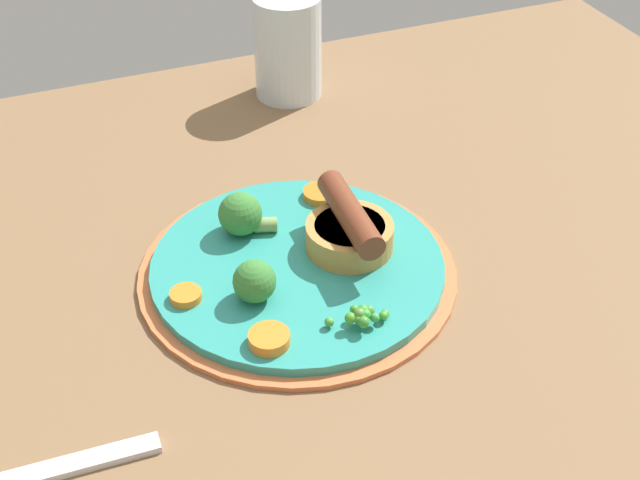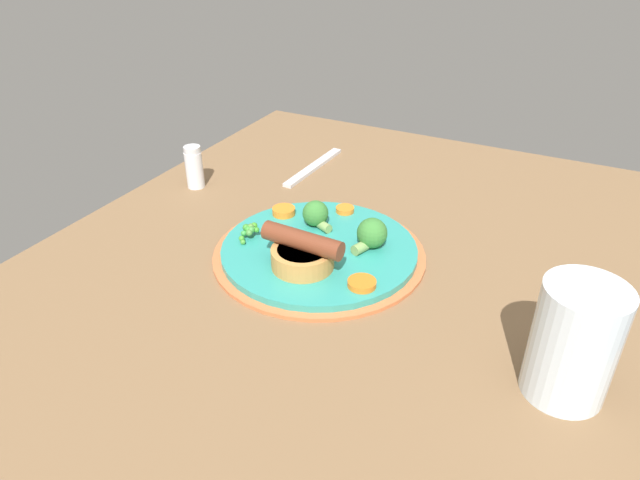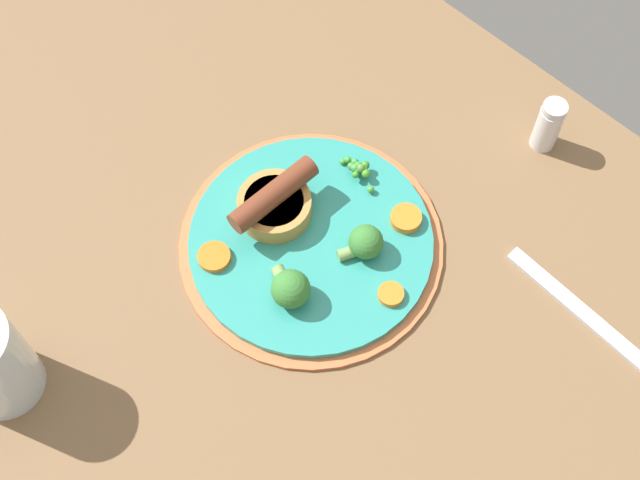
{
  "view_description": "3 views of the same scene",
  "coord_description": "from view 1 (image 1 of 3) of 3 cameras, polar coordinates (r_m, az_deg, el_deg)",
  "views": [
    {
      "loc": [
        -26.09,
        -61.21,
        54.26
      ],
      "look_at": [
        -3.27,
        -4.3,
        6.91
      ],
      "focal_mm": 50.0,
      "sensor_mm": 36.0,
      "label": 1
    },
    {
      "loc": [
        52.4,
        25.86,
        44.32
      ],
      "look_at": [
        -3.16,
        -2.44,
        6.77
      ],
      "focal_mm": 32.0,
      "sensor_mm": 36.0,
      "label": 2
    },
    {
      "loc": [
        -36.44,
        27.29,
        88.18
      ],
      "look_at": [
        -6.59,
        -3.47,
        6.4
      ],
      "focal_mm": 50.0,
      "sensor_mm": 36.0,
      "label": 3
    }
  ],
  "objects": [
    {
      "name": "carrot_slice_4",
      "position": [
        0.76,
        -8.59,
        -3.54
      ],
      "size": [
        3.49,
        3.49,
        0.75
      ],
      "primitive_type": "cylinder",
      "rotation": [
        0.0,
        0.0,
        1.93
      ],
      "color": "orange",
      "rests_on": "dinner_plate"
    },
    {
      "name": "dining_table",
      "position": [
        0.85,
        0.97,
        -0.74
      ],
      "size": [
        110.0,
        80.0,
        3.0
      ],
      "primitive_type": "cube",
      "color": "brown",
      "rests_on": "ground"
    },
    {
      "name": "broccoli_floret_far",
      "position": [
        0.82,
        -5.03,
        1.63
      ],
      "size": [
        5.43,
        4.06,
        4.06
      ],
      "rotation": [
        0.0,
        0.0,
        2.81
      ],
      "color": "#387A33",
      "rests_on": "dinner_plate"
    },
    {
      "name": "broccoli_floret_near",
      "position": [
        0.75,
        -4.2,
        -2.63
      ],
      "size": [
        3.75,
        4.87,
        3.68
      ],
      "rotation": [
        0.0,
        0.0,
        4.26
      ],
      "color": "#387A33",
      "rests_on": "dinner_plate"
    },
    {
      "name": "fork",
      "position": [
        0.67,
        -17.94,
        -14.16
      ],
      "size": [
        18.05,
        2.34,
        0.6
      ],
      "primitive_type": "cube",
      "rotation": [
        0.0,
        0.0,
        -0.04
      ],
      "color": "silver",
      "rests_on": "dining_table"
    },
    {
      "name": "carrot_slice_3",
      "position": [
        0.87,
        0.05,
        2.98
      ],
      "size": [
        3.58,
        3.58,
        0.76
      ],
      "primitive_type": "cylinder",
      "rotation": [
        0.0,
        0.0,
        4.74
      ],
      "color": "orange",
      "rests_on": "dinner_plate"
    },
    {
      "name": "sausage_pudding",
      "position": [
        0.8,
        1.85,
        0.66
      ],
      "size": [
        7.95,
        10.84,
        5.01
      ],
      "rotation": [
        0.0,
        0.0,
        4.66
      ],
      "color": "#BC8442",
      "rests_on": "dinner_plate"
    },
    {
      "name": "pea_pile",
      "position": [
        0.72,
        2.71,
        -4.84
      ],
      "size": [
        5.47,
        2.52,
        1.87
      ],
      "color": "#459739",
      "rests_on": "dinner_plate"
    },
    {
      "name": "carrot_slice_1",
      "position": [
        0.71,
        -3.27,
        -6.34
      ],
      "size": [
        4.08,
        4.08,
        1.01
      ],
      "primitive_type": "cylinder",
      "rotation": [
        0.0,
        0.0,
        4.96
      ],
      "color": "orange",
      "rests_on": "dinner_plate"
    },
    {
      "name": "drinking_glass",
      "position": [
        1.05,
        -2.07,
        12.27
      ],
      "size": [
        7.85,
        7.85,
        12.1
      ],
      "primitive_type": "cylinder",
      "color": "silver",
      "rests_on": "dining_table"
    },
    {
      "name": "dinner_plate",
      "position": [
        0.8,
        -1.45,
        -1.91
      ],
      "size": [
        28.45,
        28.45,
        1.4
      ],
      "color": "#CC6B3D",
      "rests_on": "dining_table"
    }
  ]
}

